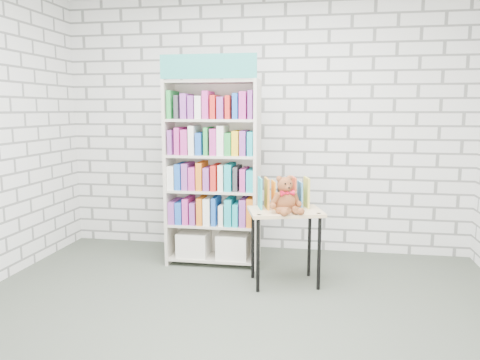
# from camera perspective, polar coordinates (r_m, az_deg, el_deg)

# --- Properties ---
(ground) EXTENTS (4.50, 4.50, 0.00)m
(ground) POSITION_cam_1_polar(r_m,az_deg,el_deg) (3.62, -1.37, -17.20)
(ground) COLOR #42493D
(ground) RESTS_ON ground
(room_shell) EXTENTS (4.52, 4.02, 2.81)m
(room_shell) POSITION_cam_1_polar(r_m,az_deg,el_deg) (3.26, -1.48, 12.29)
(room_shell) COLOR silver
(room_shell) RESTS_ON ground
(bookshelf) EXTENTS (0.93, 0.36, 2.09)m
(bookshelf) POSITION_cam_1_polar(r_m,az_deg,el_deg) (4.71, -3.31, 1.01)
(bookshelf) COLOR beige
(bookshelf) RESTS_ON ground
(display_table) EXTENTS (0.73, 0.60, 0.69)m
(display_table) POSITION_cam_1_polar(r_m,az_deg,el_deg) (4.22, 5.54, -4.93)
(display_table) COLOR #DDB384
(display_table) RESTS_ON ground
(table_books) EXTENTS (0.48, 0.31, 0.26)m
(table_books) POSITION_cam_1_polar(r_m,az_deg,el_deg) (4.27, 5.31, -1.63)
(table_books) COLOR #27ADAC
(table_books) RESTS_ON display_table
(teddy_bear) EXTENTS (0.31, 0.30, 0.32)m
(teddy_bear) POSITION_cam_1_polar(r_m,az_deg,el_deg) (4.07, 5.57, -2.18)
(teddy_bear) COLOR brown
(teddy_bear) RESTS_ON display_table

